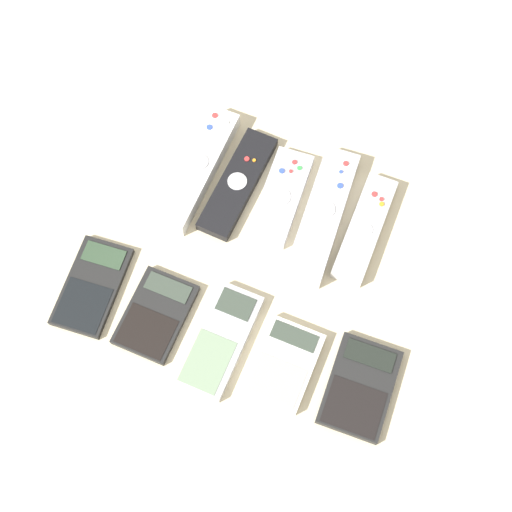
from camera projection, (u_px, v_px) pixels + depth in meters
ground_plane at (249, 277)px, 1.02m from camera, size 3.00×3.00×0.00m
remote_0 at (199, 169)px, 1.07m from camera, size 0.05×0.21×0.03m
remote_1 at (238, 183)px, 1.06m from camera, size 0.06×0.18×0.02m
remote_2 at (281, 197)px, 1.05m from camera, size 0.06×0.16×0.02m
remote_3 at (323, 215)px, 1.04m from camera, size 0.06×0.21×0.03m
remote_4 at (365, 229)px, 1.03m from camera, size 0.05×0.17×0.02m
calculator_0 at (92, 286)px, 1.00m from camera, size 0.08×0.14×0.01m
calculator_1 at (156, 315)px, 0.99m from camera, size 0.08×0.12×0.01m
calculator_2 at (219, 339)px, 0.97m from camera, size 0.07×0.16×0.02m
calculator_3 at (284, 364)px, 0.96m from camera, size 0.08×0.12×0.02m
calculator_4 at (360, 387)px, 0.95m from camera, size 0.09×0.13×0.02m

